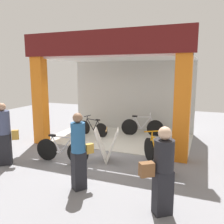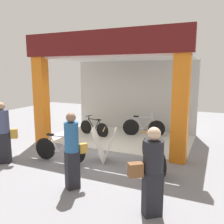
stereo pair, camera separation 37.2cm
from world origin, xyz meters
name	(u,v)px [view 2 (the right image)]	position (x,y,z in m)	size (l,w,h in m)	color
ground_plane	(102,150)	(0.00, 0.00, 0.00)	(18.52, 18.52, 0.00)	gray
shop_facade	(121,86)	(0.00, 1.57, 2.01)	(5.46, 3.41, 3.75)	beige
bicycle_inside_0	(94,128)	(-1.11, 1.50, 0.32)	(1.41, 0.44, 0.79)	black
bicycle_inside_1	(143,127)	(0.72, 2.22, 0.37)	(1.65, 0.46, 0.92)	black
bicycle_parked_0	(60,149)	(-0.68, -1.35, 0.36)	(1.62, 0.44, 0.89)	black
bicycle_parked_1	(153,155)	(1.88, -0.78, 0.38)	(1.01, 1.44, 0.94)	black
sandwich_board_sign	(104,145)	(0.46, -0.80, 0.48)	(0.83, 0.76, 0.96)	silver
pedestrian_0	(3,132)	(-2.03, -2.06, 0.90)	(0.60, 0.52, 1.72)	black
pedestrian_1	(152,170)	(2.37, -2.82, 0.84)	(0.65, 0.58, 1.62)	black
pedestrian_2	(72,150)	(0.54, -2.53, 0.87)	(0.46, 0.53, 1.70)	black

